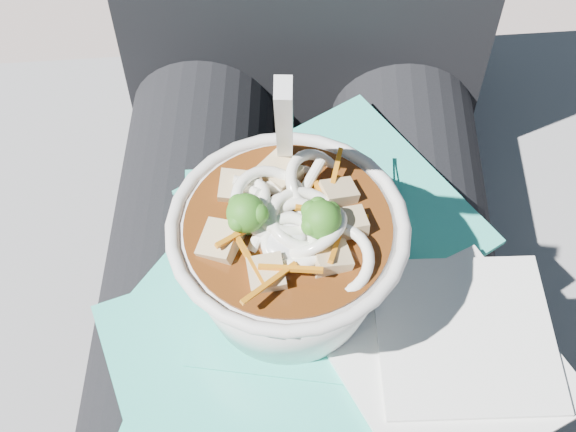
{
  "coord_description": "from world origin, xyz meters",
  "views": [
    {
      "loc": [
        -0.0,
        -0.31,
        1.14
      ],
      "look_at": [
        -0.01,
        -0.03,
        0.73
      ],
      "focal_mm": 50.0,
      "sensor_mm": 36.0,
      "label": 1
    }
  ],
  "objects_px": {
    "stone_ledge": "(298,327)",
    "person_body": "(302,213)",
    "udon_bowl": "(288,251)",
    "plastic_bag": "(283,291)",
    "lap": "(300,318)"
  },
  "relations": [
    {
      "from": "stone_ledge",
      "to": "person_body",
      "type": "relative_size",
      "value": 0.99
    },
    {
      "from": "person_body",
      "to": "plastic_bag",
      "type": "bearing_deg",
      "value": -96.81
    },
    {
      "from": "stone_ledge",
      "to": "udon_bowl",
      "type": "height_order",
      "value": "udon_bowl"
    },
    {
      "from": "stone_ledge",
      "to": "plastic_bag",
      "type": "relative_size",
      "value": 2.59
    },
    {
      "from": "stone_ledge",
      "to": "person_body",
      "type": "height_order",
      "value": "person_body"
    },
    {
      "from": "lap",
      "to": "plastic_bag",
      "type": "height_order",
      "value": "plastic_bag"
    },
    {
      "from": "person_body",
      "to": "udon_bowl",
      "type": "height_order",
      "value": "person_body"
    },
    {
      "from": "udon_bowl",
      "to": "stone_ledge",
      "type": "bearing_deg",
      "value": 86.97
    },
    {
      "from": "plastic_bag",
      "to": "udon_bowl",
      "type": "relative_size",
      "value": 1.89
    },
    {
      "from": "stone_ledge",
      "to": "plastic_bag",
      "type": "distance_m",
      "value": 0.42
    },
    {
      "from": "person_body",
      "to": "udon_bowl",
      "type": "bearing_deg",
      "value": -94.52
    },
    {
      "from": "stone_ledge",
      "to": "person_body",
      "type": "xyz_separation_m",
      "value": [
        0.0,
        -0.06,
        0.33
      ]
    },
    {
      "from": "plastic_bag",
      "to": "stone_ledge",
      "type": "bearing_deg",
      "value": 85.5
    },
    {
      "from": "stone_ledge",
      "to": "person_body",
      "type": "distance_m",
      "value": 0.33
    },
    {
      "from": "lap",
      "to": "person_body",
      "type": "height_order",
      "value": "person_body"
    }
  ]
}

